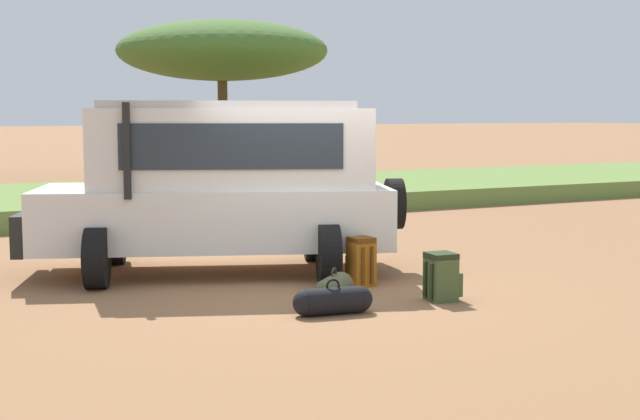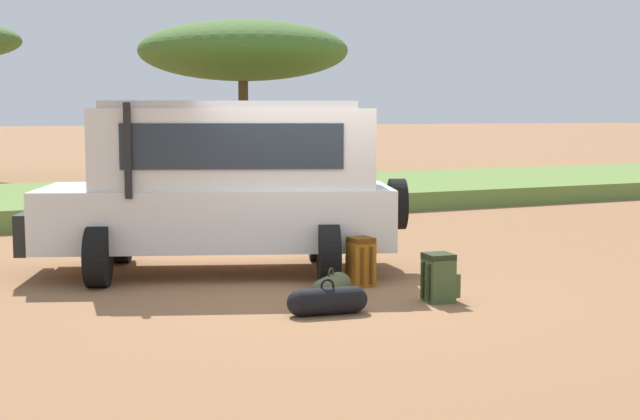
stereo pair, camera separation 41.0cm
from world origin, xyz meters
The scene contains 8 objects.
ground_plane centered at (0.00, 0.00, 0.00)m, with size 320.00×320.00×0.00m, color #936642.
grass_bank centered at (0.00, 10.82, 0.22)m, with size 120.00×7.00×0.44m.
safari_vehicle centered at (-0.59, 1.66, 1.29)m, with size 5.41×3.76×2.44m.
backpack_beside_front_wheel centered at (1.08, -1.34, 0.29)m, with size 0.45×0.39×0.59m.
backpack_cluster_center centered at (0.68, -0.06, 0.32)m, with size 0.31×0.41×0.65m.
duffel_bag_low_black_case centered at (-0.45, -1.40, 0.16)m, with size 0.94×0.40×0.41m.
duffel_bag_soft_canvas centered at (-0.08, -0.74, 0.16)m, with size 0.71×0.67×0.41m.
acacia_tree_right_mid centered at (7.03, 21.11, 4.56)m, with size 7.68×8.27×5.66m.
Camera 1 is at (-5.17, -10.12, 2.27)m, focal length 50.00 mm.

